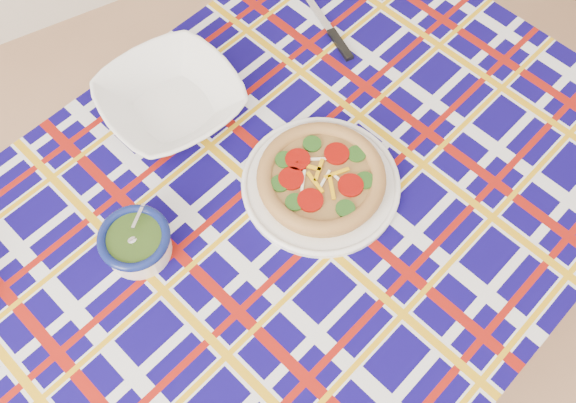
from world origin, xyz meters
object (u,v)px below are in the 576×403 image
dining_table (261,249)px  serving_bowl (171,100)px  pesto_bowl (136,242)px  main_focaccia_plate (321,178)px

dining_table → serving_bowl: size_ratio=6.41×
dining_table → pesto_bowl: pesto_bowl is taller
pesto_bowl → main_focaccia_plate: bearing=-6.6°
main_focaccia_plate → pesto_bowl: bearing=173.4°
main_focaccia_plate → serving_bowl: serving_bowl is taller
dining_table → serving_bowl: bearing=77.4°
dining_table → pesto_bowl: size_ratio=13.62×
dining_table → serving_bowl: 0.35m
pesto_bowl → serving_bowl: size_ratio=0.47×
dining_table → pesto_bowl: (-0.21, 0.07, 0.11)m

